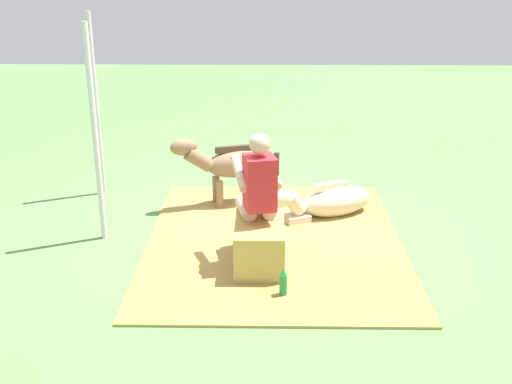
{
  "coord_description": "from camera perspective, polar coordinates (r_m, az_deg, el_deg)",
  "views": [
    {
      "loc": [
        -6.22,
        -0.0,
        2.81
      ],
      "look_at": [
        -0.18,
        0.09,
        0.55
      ],
      "focal_mm": 43.05,
      "sensor_mm": 36.0,
      "label": 1
    }
  ],
  "objects": [
    {
      "name": "ground_plane",
      "position": [
        6.82,
        0.79,
        -3.81
      ],
      "size": [
        24.0,
        24.0,
        0.0
      ],
      "primitive_type": "plane",
      "color": "#608C4C"
    },
    {
      "name": "hay_patch",
      "position": [
        6.6,
        1.68,
        -4.57
      ],
      "size": [
        3.33,
        2.7,
        0.02
      ],
      "primitive_type": "cube",
      "color": "#AD8C47",
      "rests_on": "ground"
    },
    {
      "name": "hay_bale",
      "position": [
        6.0,
        0.28,
        -4.96
      ],
      "size": [
        0.78,
        0.48,
        0.46
      ],
      "primitive_type": "cube",
      "color": "tan",
      "rests_on": "ground"
    },
    {
      "name": "person_seated",
      "position": [
        5.95,
        0.05,
        0.13
      ],
      "size": [
        0.71,
        0.51,
        1.34
      ],
      "color": "#D8AD8C",
      "rests_on": "ground"
    },
    {
      "name": "pony_standing",
      "position": [
        7.44,
        -2.22,
        2.62
      ],
      "size": [
        0.6,
        1.31,
        0.88
      ],
      "color": "#8C6B4C",
      "rests_on": "ground"
    },
    {
      "name": "pony_lying",
      "position": [
        7.23,
        6.81,
        -0.87
      ],
      "size": [
        0.82,
        1.32,
        0.42
      ],
      "color": "beige",
      "rests_on": "ground"
    },
    {
      "name": "soda_bottle",
      "position": [
        5.52,
        2.5,
        -8.45
      ],
      "size": [
        0.07,
        0.07,
        0.28
      ],
      "color": "#268C3F",
      "rests_on": "ground"
    },
    {
      "name": "tent_pole_left",
      "position": [
        6.53,
        -14.77,
        5.04
      ],
      "size": [
        0.06,
        0.06,
        2.28
      ],
      "primitive_type": "cylinder",
      "color": "silver",
      "rests_on": "ground"
    },
    {
      "name": "tent_pole_right",
      "position": [
        7.92,
        -14.63,
        7.69
      ],
      "size": [
        0.06,
        0.06,
        2.28
      ],
      "primitive_type": "cylinder",
      "color": "silver",
      "rests_on": "ground"
    }
  ]
}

